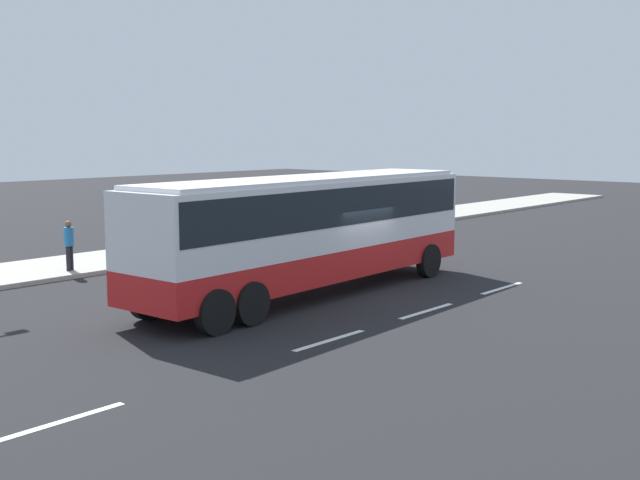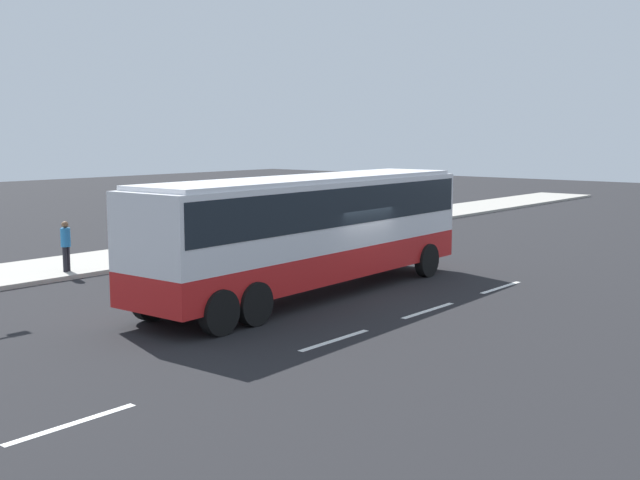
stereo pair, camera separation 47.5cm
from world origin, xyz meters
name	(u,v)px [view 2 (the right image)]	position (x,y,z in m)	size (l,w,h in m)	color
ground_plane	(347,291)	(0.00, 0.00, 0.00)	(120.00, 120.00, 0.00)	black
sidewalk_curb	(143,256)	(0.00, 9.90, 0.07)	(80.00, 4.00, 0.15)	#A8A399
lane_centreline	(296,353)	(-6.04, -3.34, 0.00)	(22.53, 0.16, 0.01)	white
coach_bus	(311,222)	(-1.14, 0.42, 2.15)	(12.53, 3.17, 3.46)	red
pedestrian_near_curb	(319,211)	(9.23, 8.87, 1.18)	(0.32, 0.32, 1.77)	brown
pedestrian_at_crossing	(66,243)	(-4.05, 8.66, 1.12)	(0.32, 0.32, 1.68)	black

